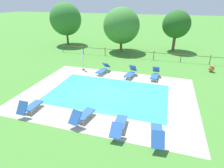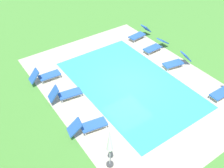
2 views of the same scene
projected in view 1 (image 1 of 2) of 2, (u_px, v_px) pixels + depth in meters
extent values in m
plane|color=#478433|center=(108.00, 94.00, 13.76)|extent=(160.00, 160.00, 0.00)
cube|color=#B2A893|center=(108.00, 93.00, 13.75)|extent=(12.69, 9.32, 0.01)
cube|color=#38C6D1|center=(108.00, 93.00, 13.75)|extent=(8.81, 5.43, 0.01)
cube|color=#C0B59F|center=(118.00, 79.00, 16.21)|extent=(9.29, 0.24, 0.01)
cube|color=#C0B59F|center=(94.00, 114.00, 11.29)|extent=(9.29, 0.24, 0.01)
cube|color=#C0B59F|center=(170.00, 102.00, 12.57)|extent=(0.24, 5.43, 0.01)
cube|color=#C0B59F|center=(56.00, 86.00, 14.94)|extent=(0.24, 5.43, 0.01)
cube|color=#2856A8|center=(154.00, 76.00, 16.03)|extent=(0.66, 1.33, 0.07)
cube|color=#2856A8|center=(156.00, 69.00, 16.68)|extent=(0.63, 0.62, 0.69)
cube|color=silver|center=(154.00, 77.00, 16.05)|extent=(0.63, 1.30, 0.04)
cylinder|color=silver|center=(156.00, 81.00, 15.55)|extent=(0.04, 0.04, 0.28)
cylinder|color=silver|center=(150.00, 80.00, 15.71)|extent=(0.04, 0.04, 0.28)
cylinder|color=silver|center=(158.00, 76.00, 16.50)|extent=(0.04, 0.04, 0.28)
cylinder|color=silver|center=(152.00, 75.00, 16.65)|extent=(0.04, 0.04, 0.28)
cube|color=#2856A8|center=(120.00, 122.00, 10.07)|extent=(0.66, 1.33, 0.07)
cube|color=#2856A8|center=(116.00, 130.00, 9.09)|extent=(0.63, 0.78, 0.50)
cube|color=silver|center=(120.00, 123.00, 10.09)|extent=(0.63, 1.30, 0.04)
cylinder|color=silver|center=(118.00, 118.00, 10.68)|extent=(0.04, 0.04, 0.28)
cylinder|color=silver|center=(127.00, 119.00, 10.57)|extent=(0.04, 0.04, 0.28)
cylinder|color=silver|center=(113.00, 130.00, 9.71)|extent=(0.04, 0.04, 0.28)
cylinder|color=silver|center=(123.00, 132.00, 9.60)|extent=(0.04, 0.04, 0.28)
cube|color=#2856A8|center=(101.00, 71.00, 17.21)|extent=(0.82, 1.38, 0.07)
cube|color=#2856A8|center=(106.00, 65.00, 17.87)|extent=(0.71, 0.77, 0.61)
cube|color=silver|center=(101.00, 71.00, 17.23)|extent=(0.78, 1.35, 0.04)
cylinder|color=silver|center=(101.00, 75.00, 16.73)|extent=(0.04, 0.04, 0.28)
cylinder|color=silver|center=(96.00, 74.00, 16.94)|extent=(0.04, 0.04, 0.28)
cylinder|color=silver|center=(107.00, 71.00, 17.63)|extent=(0.04, 0.04, 0.28)
cylinder|color=silver|center=(102.00, 70.00, 17.84)|extent=(0.04, 0.04, 0.28)
cube|color=#2856A8|center=(85.00, 114.00, 10.79)|extent=(0.83, 1.39, 0.07)
cube|color=#2856A8|center=(75.00, 118.00, 9.91)|extent=(0.70, 0.71, 0.67)
cube|color=silver|center=(85.00, 114.00, 10.81)|extent=(0.80, 1.36, 0.04)
cylinder|color=silver|center=(87.00, 111.00, 11.41)|extent=(0.04, 0.04, 0.28)
cylinder|color=silver|center=(94.00, 113.00, 11.20)|extent=(0.04, 0.04, 0.28)
cylinder|color=silver|center=(76.00, 120.00, 10.53)|extent=(0.04, 0.04, 0.28)
cylinder|color=silver|center=(84.00, 122.00, 10.31)|extent=(0.04, 0.04, 0.28)
cube|color=#2856A8|center=(129.00, 74.00, 16.39)|extent=(0.79, 1.37, 0.07)
cube|color=#2856A8|center=(133.00, 68.00, 16.99)|extent=(0.68, 0.66, 0.70)
cube|color=silver|center=(129.00, 75.00, 16.41)|extent=(0.75, 1.34, 0.04)
cylinder|color=silver|center=(130.00, 79.00, 15.91)|extent=(0.04, 0.04, 0.28)
cylinder|color=silver|center=(124.00, 78.00, 16.11)|extent=(0.04, 0.04, 0.28)
cylinder|color=silver|center=(134.00, 75.00, 16.82)|extent=(0.04, 0.04, 0.28)
cylinder|color=silver|center=(129.00, 74.00, 17.01)|extent=(0.04, 0.04, 0.28)
cube|color=#2856A8|center=(33.00, 105.00, 11.64)|extent=(0.62, 1.31, 0.07)
cube|color=#2856A8|center=(22.00, 108.00, 10.73)|extent=(0.61, 0.55, 0.73)
cube|color=silver|center=(33.00, 106.00, 11.67)|extent=(0.59, 1.28, 0.04)
cylinder|color=silver|center=(36.00, 103.00, 12.26)|extent=(0.04, 0.04, 0.28)
cylinder|color=silver|center=(43.00, 104.00, 12.12)|extent=(0.04, 0.04, 0.28)
cylinder|color=silver|center=(24.00, 112.00, 11.31)|extent=(0.04, 0.04, 0.28)
cylinder|color=silver|center=(31.00, 113.00, 11.17)|extent=(0.04, 0.04, 0.28)
cube|color=#2856A8|center=(157.00, 131.00, 9.34)|extent=(0.73, 1.36, 0.07)
cube|color=#2856A8|center=(158.00, 140.00, 8.37)|extent=(0.66, 0.71, 0.64)
cube|color=silver|center=(157.00, 132.00, 9.36)|extent=(0.70, 1.33, 0.04)
cylinder|color=silver|center=(151.00, 127.00, 9.95)|extent=(0.04, 0.04, 0.28)
cylinder|color=silver|center=(161.00, 128.00, 9.86)|extent=(0.04, 0.04, 0.28)
cylinder|color=silver|center=(151.00, 141.00, 8.97)|extent=(0.04, 0.04, 0.28)
cylinder|color=silver|center=(162.00, 142.00, 8.88)|extent=(0.04, 0.04, 0.28)
cylinder|color=#383838|center=(83.00, 70.00, 18.31)|extent=(0.32, 0.32, 0.08)
cylinder|color=#B2B5B7|center=(83.00, 65.00, 18.09)|extent=(0.04, 0.04, 1.13)
cone|color=white|center=(82.00, 53.00, 17.60)|extent=(0.27, 0.27, 1.18)
sphere|color=white|center=(82.00, 47.00, 17.34)|extent=(0.05, 0.05, 0.05)
cylinder|color=#B7663D|center=(211.00, 71.00, 17.84)|extent=(0.29, 0.29, 0.08)
ellipsoid|color=#B7663D|center=(211.00, 69.00, 17.72)|extent=(0.53, 0.53, 0.52)
cylinder|color=#B7663D|center=(212.00, 66.00, 17.61)|extent=(0.40, 0.40, 0.06)
cylinder|color=brown|center=(63.00, 48.00, 24.35)|extent=(0.08, 0.08, 1.05)
cylinder|color=brown|center=(83.00, 50.00, 23.57)|extent=(0.08, 0.08, 1.05)
cylinder|color=brown|center=(105.00, 51.00, 22.78)|extent=(0.08, 0.08, 1.05)
cylinder|color=brown|center=(129.00, 53.00, 22.00)|extent=(0.08, 0.08, 1.05)
cylinder|color=brown|center=(154.00, 55.00, 21.21)|extent=(0.08, 0.08, 1.05)
cylinder|color=brown|center=(181.00, 58.00, 20.43)|extent=(0.08, 0.08, 1.05)
cylinder|color=brown|center=(210.00, 60.00, 19.64)|extent=(0.08, 0.08, 1.05)
cube|color=brown|center=(141.00, 52.00, 21.47)|extent=(21.01, 0.05, 0.05)
cylinder|color=brown|center=(174.00, 43.00, 24.71)|extent=(0.38, 0.38, 2.18)
ellipsoid|color=#235B1E|center=(176.00, 24.00, 23.69)|extent=(3.61, 3.61, 3.51)
cylinder|color=brown|center=(121.00, 45.00, 24.64)|extent=(0.33, 0.33, 1.63)
ellipsoid|color=#3D7F33|center=(121.00, 26.00, 23.57)|extent=(4.71, 4.71, 4.58)
cylinder|color=brown|center=(68.00, 38.00, 28.20)|extent=(0.30, 0.30, 2.00)
ellipsoid|color=#33752D|center=(66.00, 19.00, 27.02)|extent=(4.60, 4.60, 4.72)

